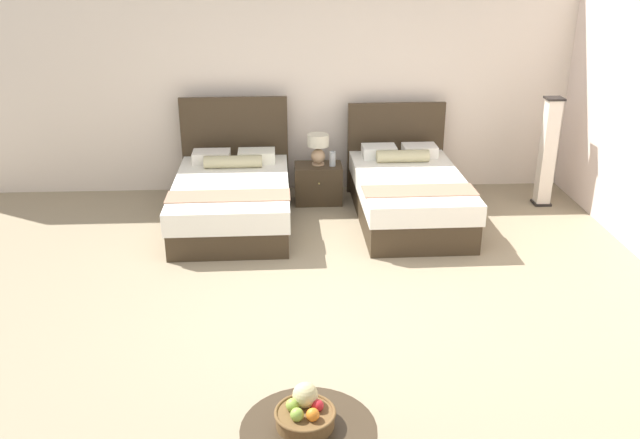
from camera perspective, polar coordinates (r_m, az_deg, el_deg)
The scene contains 9 objects.
ground_plane at distance 6.09m, azimuth 1.16°, elevation -7.89°, with size 10.21×10.35×0.02m, color gray.
wall_back at distance 8.79m, azimuth -0.36°, elevation 11.53°, with size 10.21×0.12×2.82m, color silver.
bed_near_window at distance 7.96m, azimuth -7.35°, elevation 1.91°, with size 1.35×2.08×1.27m.
bed_near_corner at distance 8.05m, azimuth 7.37°, elevation 2.22°, with size 1.25×2.10×1.17m.
nightstand at distance 8.51m, azimuth -0.16°, elevation 3.04°, with size 0.59×0.43×0.48m.
table_lamp at distance 8.39m, azimuth -0.17°, elevation 6.15°, with size 0.26×0.26×0.38m.
vase at distance 8.38m, azimuth 1.05°, elevation 5.11°, with size 0.08×0.08×0.18m.
fruit_bowl at distance 4.06m, azimuth -1.26°, elevation -15.84°, with size 0.36×0.36×0.23m.
floor_lamp_corner at distance 8.75m, azimuth 18.53°, elevation 5.35°, with size 0.21×0.21×1.34m.
Camera 1 is at (-0.40, -5.25, 3.06)m, focal length 38.19 mm.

